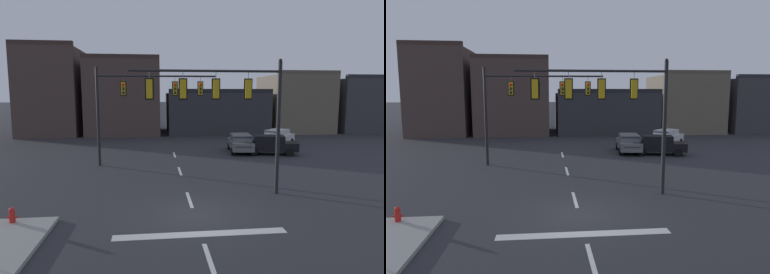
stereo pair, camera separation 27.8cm
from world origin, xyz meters
TOP-DOWN VIEW (x-y plane):
  - ground_plane at (0.00, 0.00)m, footprint 400.00×400.00m
  - stop_bar_paint at (0.00, -2.00)m, footprint 6.40×0.50m
  - lane_centreline at (0.00, 2.00)m, footprint 0.16×26.40m
  - signal_mast_near_side at (1.98, 2.53)m, footprint 7.46×0.38m
  - signal_mast_far_side at (-2.67, 10.26)m, footprint 8.41×0.60m
  - car_lot_nearside at (10.48, 17.81)m, footprint 4.34×4.42m
  - car_lot_middle at (5.85, 14.59)m, footprint 2.34×4.61m
  - car_lot_farside at (8.10, 13.34)m, footprint 4.70×2.76m
  - fire_hydrant at (-7.16, -0.44)m, footprint 0.40×0.30m
  - building_row at (6.18, 31.24)m, footprint 50.47×13.05m

SIDE VIEW (x-z plane):
  - ground_plane at x=0.00m, z-range 0.00..0.00m
  - lane_centreline at x=0.00m, z-range 0.00..0.01m
  - stop_bar_paint at x=0.00m, z-range 0.00..0.01m
  - fire_hydrant at x=-7.16m, z-range -0.05..0.70m
  - car_lot_nearside at x=10.48m, z-range 0.05..1.66m
  - car_lot_middle at x=5.85m, z-range 0.05..1.66m
  - car_lot_farside at x=8.10m, z-range 0.05..1.66m
  - building_row at x=6.18m, z-range -1.52..9.48m
  - signal_mast_near_side at x=1.98m, z-range 1.37..8.19m
  - signal_mast_far_side at x=-2.67m, z-range 1.42..8.40m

